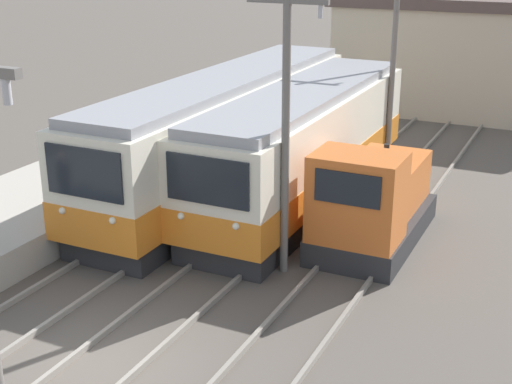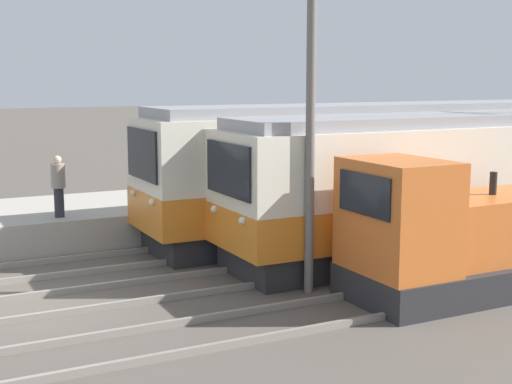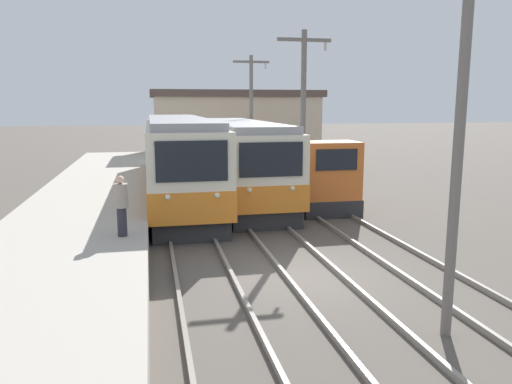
# 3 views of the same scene
# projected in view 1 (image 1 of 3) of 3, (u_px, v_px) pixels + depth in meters

# --- Properties ---
(ground_plane) EXTENTS (200.00, 200.00, 0.00)m
(ground_plane) POSITION_uv_depth(u_px,v_px,m) (91.00, 368.00, 14.21)
(ground_plane) COLOR #564F47
(track_center) EXTENTS (1.54, 60.00, 0.14)m
(track_center) POSITION_uv_depth(u_px,v_px,m) (99.00, 368.00, 14.10)
(track_center) COLOR gray
(track_center) RESTS_ON ground
(commuter_train_left) EXTENTS (2.84, 14.88, 3.88)m
(commuter_train_left) POSITION_uv_depth(u_px,v_px,m) (227.00, 137.00, 23.80)
(commuter_train_left) COLOR #28282B
(commuter_train_left) RESTS_ON ground
(commuter_train_center) EXTENTS (2.84, 12.63, 3.69)m
(commuter_train_center) POSITION_uv_depth(u_px,v_px,m) (304.00, 150.00, 22.67)
(commuter_train_center) COLOR #28282B
(commuter_train_center) RESTS_ON ground
(shunting_locomotive) EXTENTS (2.40, 5.19, 3.00)m
(shunting_locomotive) POSITION_uv_depth(u_px,v_px,m) (373.00, 203.00, 19.60)
(shunting_locomotive) COLOR #28282B
(shunting_locomotive) RESTS_ON ground
(catenary_mast_mid) EXTENTS (2.00, 0.20, 7.10)m
(catenary_mast_mid) POSITION_uv_depth(u_px,v_px,m) (286.00, 125.00, 17.05)
(catenary_mast_mid) COLOR slate
(catenary_mast_mid) RESTS_ON ground
(catenary_mast_far) EXTENTS (2.00, 0.20, 7.10)m
(catenary_mast_far) POSITION_uv_depth(u_px,v_px,m) (393.00, 64.00, 25.17)
(catenary_mast_far) COLOR slate
(catenary_mast_far) RESTS_ON ground
(station_building) EXTENTS (12.60, 6.30, 5.50)m
(station_building) POSITION_uv_depth(u_px,v_px,m) (469.00, 54.00, 34.28)
(station_building) COLOR beige
(station_building) RESTS_ON ground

